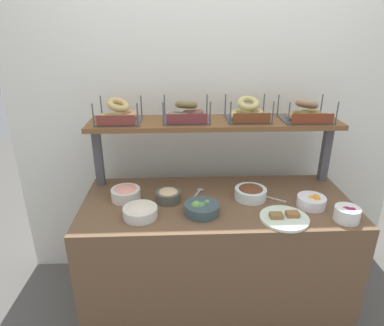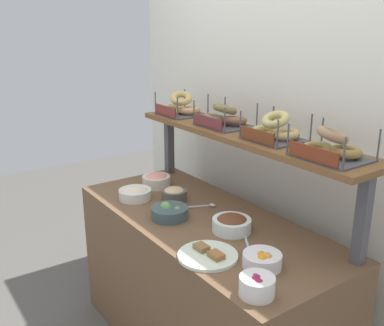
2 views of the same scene
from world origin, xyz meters
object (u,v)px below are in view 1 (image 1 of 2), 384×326
at_px(bowl_chocolate_spread, 251,192).
at_px(bowl_hummus, 168,195).
at_px(serving_spoon_by_edge, 267,197).
at_px(bagel_basket_poppy, 186,113).
at_px(bowl_veggie_mix, 201,208).
at_px(serving_plate_white, 284,218).
at_px(bowl_fruit_salad, 312,201).
at_px(bowl_potato_salad, 140,211).
at_px(bagel_basket_plain, 248,112).
at_px(bagel_basket_sesame, 118,114).
at_px(serving_spoon_near_plate, 198,192).
at_px(bowl_lox_spread, 126,193).
at_px(bowl_beet_salad, 347,214).
at_px(bagel_basket_everything, 306,113).

height_order(bowl_chocolate_spread, bowl_hummus, bowl_chocolate_spread).
distance_m(serving_spoon_by_edge, bagel_basket_poppy, 0.73).
height_order(bowl_veggie_mix, bowl_chocolate_spread, bowl_chocolate_spread).
bearing_deg(bowl_hummus, bagel_basket_poppy, 66.44).
bearing_deg(bowl_veggie_mix, serving_plate_white, -10.53).
bearing_deg(bowl_fruit_salad, bowl_hummus, 173.00).
bearing_deg(bowl_potato_salad, bowl_hummus, 49.24).
xyz_separation_m(bowl_fruit_salad, bagel_basket_plain, (-0.33, 0.37, 0.44)).
distance_m(bagel_basket_sesame, bagel_basket_poppy, 0.42).
bearing_deg(serving_plate_white, serving_spoon_near_plate, 144.08).
bearing_deg(bowl_hummus, bowl_fruit_salad, -7.00).
relative_size(bagel_basket_poppy, bagel_basket_plain, 1.07).
bearing_deg(bowl_veggie_mix, serving_spoon_near_plate, 90.93).
distance_m(bowl_potato_salad, bowl_chocolate_spread, 0.68).
xyz_separation_m(serving_plate_white, serving_spoon_near_plate, (-0.45, 0.33, -0.00)).
bearing_deg(bowl_veggie_mix, bowl_lox_spread, 157.25).
relative_size(bowl_hummus, bagel_basket_sesame, 0.56).
xyz_separation_m(bowl_hummus, serving_plate_white, (0.64, -0.24, -0.03)).
bearing_deg(bagel_basket_sesame, bowl_hummus, -40.04).
distance_m(bowl_fruit_salad, bowl_hummus, 0.85).
height_order(bowl_potato_salad, bagel_basket_sesame, bagel_basket_sesame).
xyz_separation_m(bowl_fruit_salad, bagel_basket_poppy, (-0.72, 0.37, 0.44)).
xyz_separation_m(bowl_veggie_mix, serving_spoon_near_plate, (-0.00, 0.25, -0.03)).
bearing_deg(bowl_beet_salad, bagel_basket_plain, 131.39).
distance_m(bowl_beet_salad, bagel_basket_sesame, 1.44).
distance_m(serving_spoon_near_plate, bagel_basket_plain, 0.60).
distance_m(bowl_lox_spread, bagel_basket_poppy, 0.62).
relative_size(bowl_lox_spread, serving_plate_white, 0.66).
bearing_deg(bowl_fruit_salad, serving_spoon_near_plate, 163.45).
height_order(bowl_veggie_mix, bowl_hummus, same).
height_order(bowl_potato_salad, bowl_hummus, bowl_hummus).
distance_m(bowl_fruit_salad, bagel_basket_sesame, 1.28).
relative_size(bowl_chocolate_spread, serving_plate_white, 0.72).
bearing_deg(bowl_chocolate_spread, bagel_basket_everything, 31.87).
relative_size(bagel_basket_plain, bagel_basket_everything, 0.91).
bearing_deg(serving_spoon_by_edge, bowl_potato_salad, -166.20).
relative_size(bowl_veggie_mix, bowl_hummus, 1.32).
relative_size(bowl_hummus, serving_plate_white, 0.56).
bearing_deg(bagel_basket_everything, bowl_veggie_mix, -149.84).
height_order(bowl_beet_salad, bagel_basket_plain, bagel_basket_plain).
xyz_separation_m(bowl_fruit_salad, bagel_basket_sesame, (-1.14, 0.36, 0.44)).
height_order(bowl_beet_salad, bagel_basket_sesame, bagel_basket_sesame).
height_order(bowl_lox_spread, bowl_beet_salad, bowl_lox_spread).
height_order(bowl_fruit_salad, bowl_beet_salad, bowl_beet_salad).
bearing_deg(bowl_lox_spread, bowl_hummus, -7.58).
bearing_deg(bowl_beet_salad, bowl_chocolate_spread, 149.86).
xyz_separation_m(bowl_chocolate_spread, serving_plate_white, (0.14, -0.25, -0.03)).
bearing_deg(bowl_beet_salad, serving_spoon_near_plate, 155.98).
bearing_deg(bowl_veggie_mix, bagel_basket_everything, 30.16).
bearing_deg(bagel_basket_everything, bowl_beet_salad, -78.26).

